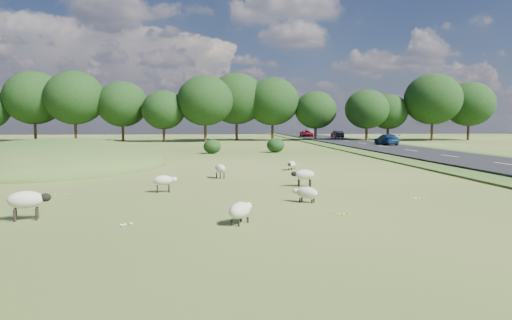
{
  "coord_description": "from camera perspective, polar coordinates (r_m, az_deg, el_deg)",
  "views": [
    {
      "loc": [
        -0.25,
        -22.04,
        3.16
      ],
      "look_at": [
        2.0,
        4.0,
        1.0
      ],
      "focal_mm": 32.0,
      "sensor_mm": 36.0,
      "label": 1
    }
  ],
  "objects": [
    {
      "name": "ground",
      "position": [
        42.15,
        -4.59,
        0.41
      ],
      "size": [
        160.0,
        160.0,
        0.0
      ],
      "primitive_type": "plane",
      "color": "#33561B",
      "rests_on": "ground"
    },
    {
      "name": "mound",
      "position": [
        36.14,
        -23.89,
        -0.7
      ],
      "size": [
        16.0,
        20.0,
        4.0
      ],
      "primitive_type": "ellipsoid",
      "color": "#33561E",
      "rests_on": "ground"
    },
    {
      "name": "road",
      "position": [
        55.92,
        16.3,
        1.42
      ],
      "size": [
        8.0,
        150.0,
        0.25
      ],
      "primitive_type": "cube",
      "color": "black",
      "rests_on": "ground"
    },
    {
      "name": "treeline",
      "position": [
        77.55,
        -5.58,
        7.21
      ],
      "size": [
        96.28,
        14.66,
        11.7
      ],
      "color": "black",
      "rests_on": "ground"
    },
    {
      "name": "shrubs",
      "position": [
        47.96,
        -6.15,
        1.79
      ],
      "size": [
        19.45,
        5.04,
        1.54
      ],
      "color": "black",
      "rests_on": "ground"
    },
    {
      "name": "sheep_0",
      "position": [
        14.25,
        -1.97,
        -6.28
      ],
      "size": [
        0.98,
        1.22,
        0.7
      ],
      "rotation": [
        0.0,
        0.0,
        1.01
      ],
      "color": "beige",
      "rests_on": "ground"
    },
    {
      "name": "sheep_1",
      "position": [
        30.4,
        4.46,
        -0.55
      ],
      "size": [
        0.8,
        1.06,
        0.59
      ],
      "rotation": [
        0.0,
        0.0,
        4.22
      ],
      "color": "beige",
      "rests_on": "ground"
    },
    {
      "name": "sheep_2",
      "position": [
        21.01,
        -11.45,
        -2.52
      ],
      "size": [
        1.11,
        0.6,
        0.78
      ],
      "rotation": [
        0.0,
        0.0,
        0.16
      ],
      "color": "beige",
      "rests_on": "ground"
    },
    {
      "name": "sheep_3",
      "position": [
        18.15,
        6.29,
        -4.09
      ],
      "size": [
        1.07,
        0.87,
        0.61
      ],
      "rotation": [
        0.0,
        0.0,
        2.56
      ],
      "color": "beige",
      "rests_on": "ground"
    },
    {
      "name": "sheep_4",
      "position": [
        16.5,
        -26.73,
        -4.47
      ],
      "size": [
        1.38,
        0.84,
        0.95
      ],
      "rotation": [
        0.0,
        0.0,
        0.26
      ],
      "color": "beige",
      "rests_on": "ground"
    },
    {
      "name": "sheep_5",
      "position": [
        25.83,
        -4.53,
        -1.07
      ],
      "size": [
        0.8,
        1.15,
        0.8
      ],
      "rotation": [
        0.0,
        0.0,
        1.96
      ],
      "color": "beige",
      "rests_on": "ground"
    },
    {
      "name": "sheep_6",
      "position": [
        22.61,
        6.0,
        -1.83
      ],
      "size": [
        1.16,
        0.52,
        0.84
      ],
      "rotation": [
        0.0,
        0.0,
        3.15
      ],
      "color": "beige",
      "rests_on": "ground"
    },
    {
      "name": "car_1",
      "position": [
        61.98,
        16.02,
        2.49
      ],
      "size": [
        1.96,
        4.83,
        1.4
      ],
      "primitive_type": "imported",
      "rotation": [
        0.0,
        0.0,
        3.14
      ],
      "color": "navy",
      "rests_on": "road"
    },
    {
      "name": "car_2",
      "position": [
        85.34,
        10.12,
        3.17
      ],
      "size": [
        1.5,
        4.3,
        1.42
      ],
      "primitive_type": "imported",
      "rotation": [
        0.0,
        0.0,
        3.14
      ],
      "color": "black",
      "rests_on": "road"
    },
    {
      "name": "car_3",
      "position": [
        111.01,
        6.58,
        3.53
      ],
      "size": [
        1.88,
        4.63,
        1.34
      ],
      "primitive_type": "imported",
      "rotation": [
        0.0,
        0.0,
        3.14
      ],
      "color": "silver",
      "rests_on": "road"
    },
    {
      "name": "car_4",
      "position": [
        93.88,
        6.34,
        3.32
      ],
      "size": [
        2.18,
        4.74,
        1.32
      ],
      "primitive_type": "imported",
      "color": "maroon",
      "rests_on": "road"
    }
  ]
}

